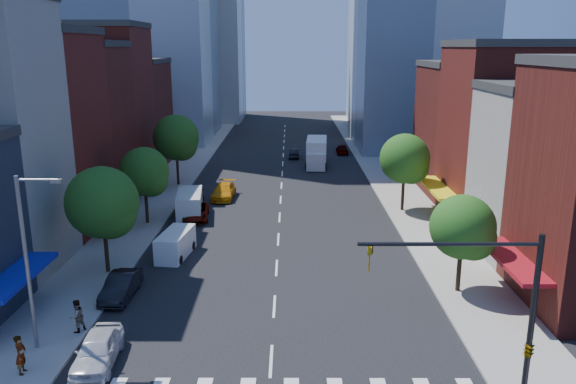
{
  "coord_description": "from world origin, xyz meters",
  "views": [
    {
      "loc": [
        0.91,
        -24.69,
        15.06
      ],
      "look_at": [
        0.8,
        13.94,
        5.0
      ],
      "focal_mm": 35.0,
      "sensor_mm": 36.0,
      "label": 1
    }
  ],
  "objects_px": {
    "traffic_car_oncoming": "(294,153)",
    "pedestrian_far": "(77,316)",
    "cargo_van_far": "(190,205)",
    "parked_car_third": "(196,212)",
    "parked_car_second": "(121,286)",
    "traffic_car_far": "(342,149)",
    "box_truck": "(316,153)",
    "parked_car_rear": "(192,201)",
    "cargo_van_near": "(175,245)",
    "pedestrian_near": "(21,354)",
    "taxi": "(224,191)",
    "parked_car_front": "(98,350)"
  },
  "relations": [
    {
      "from": "parked_car_front",
      "to": "cargo_van_far",
      "type": "relative_size",
      "value": 0.81
    },
    {
      "from": "parked_car_front",
      "to": "pedestrian_far",
      "type": "height_order",
      "value": "pedestrian_far"
    },
    {
      "from": "cargo_van_far",
      "to": "pedestrian_far",
      "type": "relative_size",
      "value": 3.08
    },
    {
      "from": "parked_car_third",
      "to": "pedestrian_near",
      "type": "relative_size",
      "value": 2.48
    },
    {
      "from": "traffic_car_oncoming",
      "to": "pedestrian_far",
      "type": "relative_size",
      "value": 2.15
    },
    {
      "from": "pedestrian_near",
      "to": "pedestrian_far",
      "type": "distance_m",
      "value": 4.13
    },
    {
      "from": "parked_car_second",
      "to": "traffic_car_far",
      "type": "relative_size",
      "value": 1.12
    },
    {
      "from": "parked_car_second",
      "to": "pedestrian_near",
      "type": "relative_size",
      "value": 2.3
    },
    {
      "from": "parked_car_rear",
      "to": "cargo_van_near",
      "type": "height_order",
      "value": "cargo_van_near"
    },
    {
      "from": "taxi",
      "to": "traffic_car_oncoming",
      "type": "relative_size",
      "value": 1.31
    },
    {
      "from": "cargo_van_near",
      "to": "traffic_car_far",
      "type": "distance_m",
      "value": 43.87
    },
    {
      "from": "parked_car_third",
      "to": "parked_car_rear",
      "type": "bearing_deg",
      "value": 98.76
    },
    {
      "from": "parked_car_second",
      "to": "traffic_car_far",
      "type": "height_order",
      "value": "parked_car_second"
    },
    {
      "from": "taxi",
      "to": "box_truck",
      "type": "bearing_deg",
      "value": 60.98
    },
    {
      "from": "parked_car_third",
      "to": "taxi",
      "type": "bearing_deg",
      "value": 70.77
    },
    {
      "from": "traffic_car_oncoming",
      "to": "pedestrian_far",
      "type": "height_order",
      "value": "pedestrian_far"
    },
    {
      "from": "parked_car_front",
      "to": "traffic_car_far",
      "type": "bearing_deg",
      "value": 69.63
    },
    {
      "from": "parked_car_second",
      "to": "pedestrian_near",
      "type": "bearing_deg",
      "value": -102.28
    },
    {
      "from": "parked_car_rear",
      "to": "pedestrian_far",
      "type": "distance_m",
      "value": 24.72
    },
    {
      "from": "parked_car_second",
      "to": "traffic_car_far",
      "type": "distance_m",
      "value": 51.03
    },
    {
      "from": "parked_car_front",
      "to": "cargo_van_far",
      "type": "distance_m",
      "value": 24.47
    },
    {
      "from": "parked_car_third",
      "to": "cargo_van_near",
      "type": "xyz_separation_m",
      "value": [
        -0.02,
        -9.3,
        0.27
      ]
    },
    {
      "from": "parked_car_front",
      "to": "parked_car_rear",
      "type": "height_order",
      "value": "parked_car_front"
    },
    {
      "from": "parked_car_third",
      "to": "taxi",
      "type": "height_order",
      "value": "taxi"
    },
    {
      "from": "parked_car_second",
      "to": "parked_car_rear",
      "type": "xyz_separation_m",
      "value": [
        1.01,
        20.02,
        -0.08
      ]
    },
    {
      "from": "parked_car_front",
      "to": "traffic_car_oncoming",
      "type": "height_order",
      "value": "parked_car_front"
    },
    {
      "from": "cargo_van_near",
      "to": "cargo_van_far",
      "type": "height_order",
      "value": "cargo_van_far"
    },
    {
      "from": "cargo_van_near",
      "to": "box_truck",
      "type": "xyz_separation_m",
      "value": [
        11.92,
        32.92,
        0.67
      ]
    },
    {
      "from": "parked_car_third",
      "to": "parked_car_rear",
      "type": "distance_m",
      "value": 3.94
    },
    {
      "from": "parked_car_rear",
      "to": "taxi",
      "type": "xyz_separation_m",
      "value": [
        2.69,
        3.3,
        0.1
      ]
    },
    {
      "from": "parked_car_second",
      "to": "box_truck",
      "type": "height_order",
      "value": "box_truck"
    },
    {
      "from": "parked_car_second",
      "to": "pedestrian_far",
      "type": "bearing_deg",
      "value": -100.4
    },
    {
      "from": "traffic_car_oncoming",
      "to": "traffic_car_far",
      "type": "xyz_separation_m",
      "value": [
        7.0,
        2.87,
        0.03
      ]
    },
    {
      "from": "pedestrian_near",
      "to": "box_truck",
      "type": "bearing_deg",
      "value": -22.64
    },
    {
      "from": "parked_car_third",
      "to": "cargo_van_far",
      "type": "distance_m",
      "value": 1.07
    },
    {
      "from": "parked_car_second",
      "to": "traffic_car_far",
      "type": "xyz_separation_m",
      "value": [
        18.0,
        47.75,
        -0.06
      ]
    },
    {
      "from": "cargo_van_far",
      "to": "pedestrian_near",
      "type": "relative_size",
      "value": 2.91
    },
    {
      "from": "traffic_car_oncoming",
      "to": "traffic_car_far",
      "type": "relative_size",
      "value": 0.99
    },
    {
      "from": "pedestrian_far",
      "to": "cargo_van_near",
      "type": "bearing_deg",
      "value": -159.6
    },
    {
      "from": "cargo_van_far",
      "to": "box_truck",
      "type": "distance_m",
      "value": 26.16
    },
    {
      "from": "parked_car_third",
      "to": "pedestrian_far",
      "type": "xyz_separation_m",
      "value": [
        -3.0,
        -20.82,
        0.4
      ]
    },
    {
      "from": "box_truck",
      "to": "pedestrian_near",
      "type": "xyz_separation_m",
      "value": [
        -16.06,
        -48.4,
        -0.49
      ]
    },
    {
      "from": "traffic_car_oncoming",
      "to": "pedestrian_far",
      "type": "bearing_deg",
      "value": 76.44
    },
    {
      "from": "cargo_van_far",
      "to": "parked_car_third",
      "type": "bearing_deg",
      "value": -52.81
    },
    {
      "from": "parked_car_front",
      "to": "cargo_van_near",
      "type": "relative_size",
      "value": 0.98
    },
    {
      "from": "cargo_van_near",
      "to": "parked_car_second",
      "type": "bearing_deg",
      "value": -98.23
    },
    {
      "from": "parked_car_second",
      "to": "traffic_car_oncoming",
      "type": "height_order",
      "value": "parked_car_second"
    },
    {
      "from": "traffic_car_oncoming",
      "to": "box_truck",
      "type": "height_order",
      "value": "box_truck"
    },
    {
      "from": "parked_car_front",
      "to": "pedestrian_far",
      "type": "bearing_deg",
      "value": 121.85
    },
    {
      "from": "taxi",
      "to": "box_truck",
      "type": "height_order",
      "value": "box_truck"
    }
  ]
}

